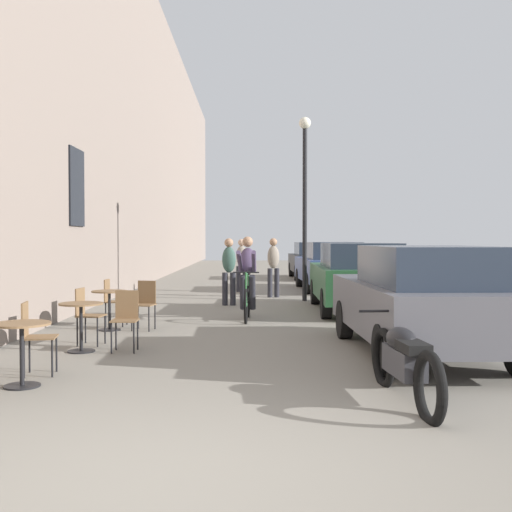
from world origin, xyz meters
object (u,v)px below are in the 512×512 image
at_px(street_lamp, 305,185).
at_px(parked_motorcycle, 405,362).
at_px(pedestrian_far, 242,262).
at_px(cafe_table_far, 109,302).
at_px(parked_car_second, 357,276).
at_px(cafe_table_mid, 81,316).
at_px(cafe_chair_mid_toward_wall, 87,312).
at_px(cyclist_on_bicycle, 247,280).
at_px(cafe_chair_near_toward_wall, 34,333).
at_px(cafe_table_near, 22,340).
at_px(parked_car_third, 330,265).
at_px(cafe_chair_mid_toward_street, 126,316).
at_px(cafe_chair_far_toward_wall, 112,299).
at_px(pedestrian_mid, 273,264).
at_px(pedestrian_near, 229,268).
at_px(cafe_chair_far_toward_street, 145,301).
at_px(parked_car_nearest, 421,299).
at_px(parked_car_fourth, 314,260).

bearing_deg(street_lamp, parked_motorcycle, -89.23).
bearing_deg(parked_motorcycle, pedestrian_far, 98.06).
relative_size(cafe_table_far, street_lamp, 0.15).
distance_m(street_lamp, parked_car_second, 3.50).
bearing_deg(parked_motorcycle, cafe_table_far, 129.67).
bearing_deg(pedestrian_far, cafe_table_mid, -101.90).
distance_m(cafe_chair_mid_toward_wall, cyclist_on_bicycle, 4.01).
bearing_deg(cafe_chair_near_toward_wall, street_lamp, 65.88).
bearing_deg(parked_car_second, cafe_table_near, -124.52).
xyz_separation_m(cafe_table_near, pedestrian_far, (2.26, 12.57, 0.41)).
distance_m(cafe_chair_near_toward_wall, parked_car_third, 13.56).
bearing_deg(cafe_chair_mid_toward_street, cafe_chair_far_toward_wall, 106.46).
relative_size(cafe_chair_near_toward_wall, pedestrian_mid, 0.53).
relative_size(cafe_table_near, pedestrian_near, 0.43).
xyz_separation_m(cafe_chair_mid_toward_wall, parked_car_third, (5.12, 10.37, 0.29)).
bearing_deg(pedestrian_far, cafe_chair_far_toward_street, -101.36).
xyz_separation_m(pedestrian_near, parked_car_second, (2.97, -1.35, -0.13)).
bearing_deg(parked_car_second, cafe_chair_mid_toward_wall, -138.06).
bearing_deg(cafe_chair_far_toward_wall, parked_car_third, 57.65).
bearing_deg(cafe_table_mid, pedestrian_far, 78.10).
bearing_deg(cafe_table_mid, cafe_chair_far_toward_wall, 93.19).
xyz_separation_m(cafe_chair_mid_toward_street, parked_car_second, (4.27, 5.00, 0.30)).
bearing_deg(cafe_chair_far_toward_wall, parked_car_second, 24.57).
distance_m(cafe_table_mid, street_lamp, 8.87).
bearing_deg(pedestrian_mid, cafe_chair_mid_toward_street, -106.29).
relative_size(cafe_chair_mid_toward_street, cafe_chair_mid_toward_wall, 1.00).
xyz_separation_m(cafe_chair_far_toward_street, cafe_chair_far_toward_wall, (-0.71, 0.51, 0.00)).
xyz_separation_m(cafe_table_mid, parked_motorcycle, (4.06, -2.82, -0.12)).
height_order(cafe_chair_mid_toward_street, cafe_chair_far_toward_street, same).
xyz_separation_m(cafe_table_near, parked_car_third, (5.11, 13.13, 0.29)).
distance_m(cafe_chair_near_toward_wall, parked_car_nearest, 5.22).
relative_size(cafe_chair_near_toward_wall, pedestrian_far, 0.54).
height_order(parked_car_fourth, parked_motorcycle, parked_car_fourth).
height_order(pedestrian_far, parked_car_third, pedestrian_far).
distance_m(cafe_table_mid, pedestrian_mid, 9.15).
bearing_deg(street_lamp, pedestrian_mid, 126.89).
bearing_deg(parked_car_second, parked_motorcycle, -96.13).
relative_size(cafe_chair_mid_toward_street, cafe_table_far, 1.24).
bearing_deg(parked_motorcycle, parked_car_third, 85.94).
bearing_deg(cafe_chair_far_toward_wall, cafe_chair_near_toward_wall, -89.89).
height_order(pedestrian_near, pedestrian_mid, pedestrian_mid).
height_order(cafe_table_far, parked_car_third, parked_car_third).
bearing_deg(cyclist_on_bicycle, cafe_chair_far_toward_wall, -159.40).
distance_m(cafe_table_far, parked_car_second, 5.78).
bearing_deg(parked_car_fourth, cafe_table_near, -105.17).
height_order(cafe_chair_mid_toward_wall, cafe_table_far, cafe_chair_mid_toward_wall).
bearing_deg(cafe_chair_far_toward_street, cafe_table_near, -98.04).
bearing_deg(cafe_chair_far_toward_street, cafe_chair_near_toward_wall, -100.39).
bearing_deg(parked_car_second, cafe_table_far, -149.83).
distance_m(cafe_table_near, parked_motorcycle, 4.19).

